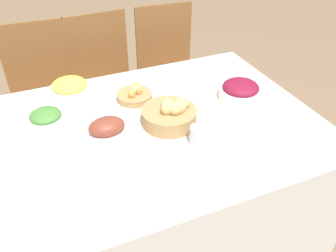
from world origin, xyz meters
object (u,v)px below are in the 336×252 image
egg_basket (135,95)px  knife (202,173)px  beet_salad_bowl (240,91)px  chair_far_center (106,83)px  fork (124,196)px  chair_far_right (169,70)px  dinner_plate (165,184)px  chair_far_left (44,95)px  butter_dish (79,173)px  bread_basket (170,114)px  ham_platter (107,128)px  drinking_cup (199,136)px  pineapple_bowl (70,89)px  green_salad_bowl (47,121)px  spoon (209,171)px

egg_basket → knife: bearing=-84.2°
beet_salad_bowl → chair_far_center: bearing=120.6°
fork → chair_far_right: bearing=59.6°
chair_far_center → dinner_plate: bearing=-97.6°
chair_far_left → dinner_plate: size_ratio=3.56×
knife → butter_dish: (-0.45, 0.18, 0.01)m
chair_far_left → bread_basket: size_ratio=3.71×
knife → egg_basket: bearing=95.0°
butter_dish → ham_platter: bearing=52.8°
egg_basket → drinking_cup: (0.14, -0.46, 0.02)m
fork → knife: same height
ham_platter → butter_dish: (-0.18, -0.23, -0.01)m
egg_basket → knife: (0.06, -0.63, -0.02)m
egg_basket → butter_dish: size_ratio=1.40×
chair_far_right → pineapple_bowl: size_ratio=4.54×
knife → butter_dish: bearing=157.8°
green_salad_bowl → chair_far_right: bearing=39.1°
egg_basket → beet_salad_bowl: 0.55m
chair_far_left → chair_far_right: size_ratio=1.00×
chair_far_left → green_salad_bowl: 0.81m
green_salad_bowl → fork: (0.20, -0.54, -0.05)m
chair_far_right → knife: chair_far_right is taller
knife → chair_far_left: bearing=109.8°
beet_salad_bowl → dinner_plate: bearing=-144.5°
chair_far_right → spoon: 1.36m
spoon → chair_far_left: bearing=112.6°
pineapple_bowl → knife: 0.86m
knife → spoon: same height
ham_platter → fork: size_ratio=1.40×
spoon → butter_dish: butter_dish is taller
spoon → butter_dish: (-0.48, 0.18, 0.01)m
chair_far_left → beet_salad_bowl: chair_far_left is taller
chair_far_center → fork: size_ratio=5.24×
beet_salad_bowl → chair_far_right: bearing=92.1°
butter_dish → chair_far_left: bearing=91.9°
beet_salad_bowl → drinking_cup: 0.45m
pineapple_bowl → knife: (0.36, -0.78, -0.05)m
chair_far_center → spoon: size_ratio=5.24×
dinner_plate → fork: (-0.16, 0.00, -0.00)m
pineapple_bowl → drinking_cup: size_ratio=2.55×
chair_far_right → egg_basket: chair_far_right is taller
chair_far_center → dinner_plate: size_ratio=3.56×
chair_far_center → spoon: bearing=-89.2°
bread_basket → butter_dish: 0.51m
bread_basket → drinking_cup: bread_basket is taller
chair_far_right → green_salad_bowl: (-0.93, -0.75, 0.28)m
dinner_plate → drinking_cup: (0.23, 0.18, 0.04)m
bread_basket → knife: (-0.02, -0.36, -0.05)m
bread_basket → green_salad_bowl: 0.56m
chair_far_center → beet_salad_bowl: chair_far_center is taller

